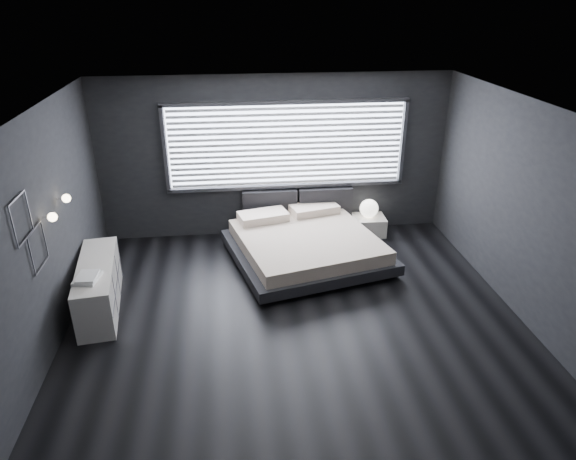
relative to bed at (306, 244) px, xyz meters
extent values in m
plane|color=black|center=(-0.38, -1.59, -0.28)|extent=(6.00, 6.00, 0.00)
plane|color=white|center=(-0.38, -1.59, 2.52)|extent=(6.00, 6.00, 0.00)
cube|color=black|center=(-0.38, 1.16, 1.12)|extent=(6.00, 0.04, 2.80)
cube|color=black|center=(-0.38, -4.34, 1.12)|extent=(6.00, 0.04, 2.80)
cube|color=black|center=(-3.38, -1.59, 1.12)|extent=(0.04, 5.50, 2.80)
cube|color=black|center=(2.62, -1.59, 1.12)|extent=(0.04, 5.50, 2.80)
cube|color=white|center=(-0.18, 1.14, 1.33)|extent=(4.00, 0.02, 1.38)
cube|color=#47474C|center=(-2.22, 1.11, 1.33)|extent=(0.06, 0.08, 1.48)
cube|color=#47474C|center=(1.86, 1.11, 1.33)|extent=(0.06, 0.08, 1.48)
cube|color=#47474C|center=(-0.18, 1.11, 2.06)|extent=(4.14, 0.08, 0.06)
cube|color=#47474C|center=(-0.18, 1.11, 0.60)|extent=(4.14, 0.08, 0.06)
cube|color=silver|center=(-0.18, 1.08, 1.33)|extent=(3.94, 0.03, 1.32)
cube|color=black|center=(-0.49, 1.05, 0.29)|extent=(0.96, 0.16, 0.52)
cube|color=black|center=(0.51, 1.05, 0.29)|extent=(0.96, 0.16, 0.52)
cylinder|color=silver|center=(-3.33, -1.54, 1.32)|extent=(0.10, 0.02, 0.02)
sphere|color=#FFE5B7|center=(-3.26, -1.54, 1.32)|extent=(0.11, 0.11, 0.11)
cylinder|color=silver|center=(-3.33, -0.94, 1.32)|extent=(0.10, 0.02, 0.02)
sphere|color=#FFE5B7|center=(-3.26, -0.94, 1.32)|extent=(0.11, 0.11, 0.11)
cube|color=#47474C|center=(-3.35, -2.14, 1.80)|extent=(0.01, 0.46, 0.02)
cube|color=#47474C|center=(-3.35, -2.14, 1.34)|extent=(0.01, 0.46, 0.02)
cube|color=#47474C|center=(-3.35, -1.91, 1.57)|extent=(0.01, 0.02, 0.46)
cube|color=#47474C|center=(-3.35, -2.37, 1.57)|extent=(0.01, 0.02, 0.46)
cube|color=#47474C|center=(-3.35, -1.89, 1.33)|extent=(0.01, 0.46, 0.02)
cube|color=#47474C|center=(-3.35, -1.89, 0.87)|extent=(0.01, 0.46, 0.02)
cube|color=#47474C|center=(-3.35, -1.66, 1.10)|extent=(0.01, 0.02, 0.46)
cube|color=#47474C|center=(-3.35, -2.12, 1.10)|extent=(0.01, 0.02, 0.46)
cube|color=black|center=(-0.74, -1.14, -0.24)|extent=(0.15, 0.15, 0.08)
cube|color=black|center=(1.19, -0.67, -0.24)|extent=(0.15, 0.15, 0.08)
cube|color=black|center=(-1.17, 0.59, -0.24)|extent=(0.15, 0.15, 0.08)
cube|color=black|center=(0.76, 1.06, -0.24)|extent=(0.15, 0.15, 0.08)
cube|color=black|center=(0.01, -0.04, -0.11)|extent=(2.76, 2.68, 0.17)
cube|color=#B3A18C|center=(0.01, -0.04, 0.08)|extent=(2.48, 2.48, 0.21)
cube|color=beige|center=(-0.64, 0.64, 0.25)|extent=(0.90, 0.62, 0.14)
cube|color=beige|center=(0.27, 0.86, 0.25)|extent=(0.90, 0.62, 0.14)
cube|color=silver|center=(1.27, 0.84, -0.11)|extent=(0.59, 0.49, 0.33)
sphere|color=white|center=(1.26, 0.84, 0.22)|extent=(0.33, 0.33, 0.33)
cube|color=silver|center=(-3.03, -1.04, 0.06)|extent=(0.66, 1.72, 0.67)
cube|color=#47474C|center=(-2.79, -1.01, 0.06)|extent=(0.21, 1.65, 0.65)
cube|color=white|center=(-3.03, -1.43, 0.42)|extent=(0.33, 0.40, 0.04)
cube|color=white|center=(-3.02, -1.45, 0.45)|extent=(0.25, 0.33, 0.03)
camera|label=1|loc=(-1.16, -7.34, 3.74)|focal=32.00mm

